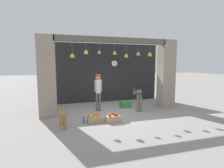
{
  "coord_description": "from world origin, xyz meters",
  "views": [
    {
      "loc": [
        -2.26,
        -7.33,
        2.2
      ],
      "look_at": [
        0.0,
        0.37,
        1.28
      ],
      "focal_mm": 28.0,
      "sensor_mm": 36.0,
      "label": 1
    }
  ],
  "objects": [
    {
      "name": "ground_plane",
      "position": [
        0.0,
        0.0,
        0.0
      ],
      "size": [
        60.0,
        60.0,
        0.0
      ],
      "primitive_type": "plane",
      "color": "gray"
    },
    {
      "name": "water_bottle",
      "position": [
        -1.5,
        -0.98,
        0.12
      ],
      "size": [
        0.07,
        0.07,
        0.26
      ],
      "color": "#2D60AD",
      "rests_on": "ground_plane"
    },
    {
      "name": "worker_stooping",
      "position": [
        1.19,
        0.13,
        0.69
      ],
      "size": [
        0.25,
        0.8,
        1.04
      ],
      "rotation": [
        0.0,
        0.0,
        -0.03
      ],
      "color": "#6B665B",
      "rests_on": "ground_plane"
    },
    {
      "name": "fruit_crate_apples",
      "position": [
        -0.4,
        -1.13,
        0.15
      ],
      "size": [
        0.53,
        0.35,
        0.33
      ],
      "color": "tan",
      "rests_on": "ground_plane"
    },
    {
      "name": "shop_pillar_right",
      "position": [
        2.81,
        0.3,
        1.68
      ],
      "size": [
        0.7,
        0.6,
        3.36
      ],
      "primitive_type": "cube",
      "color": "gray",
      "rests_on": "ground_plane"
    },
    {
      "name": "wall_clock",
      "position": [
        0.76,
        2.48,
        2.23
      ],
      "size": [
        0.35,
        0.03,
        0.35
      ],
      "color": "black"
    },
    {
      "name": "produce_box_green",
      "position": [
        0.85,
        0.84,
        0.16
      ],
      "size": [
        0.52,
        0.42,
        0.32
      ],
      "primitive_type": "cube",
      "color": "#387A42",
      "rests_on": "ground_plane"
    },
    {
      "name": "shop_back_wall",
      "position": [
        0.0,
        2.56,
        1.68
      ],
      "size": [
        6.93,
        0.12,
        3.36
      ],
      "primitive_type": "cube",
      "color": "#232326",
      "rests_on": "ground_plane"
    },
    {
      "name": "shop_pillar_left",
      "position": [
        -2.81,
        0.3,
        1.68
      ],
      "size": [
        0.7,
        0.6,
        3.36
      ],
      "primitive_type": "cube",
      "color": "gray",
      "rests_on": "ground_plane"
    },
    {
      "name": "storefront_awning",
      "position": [
        -0.0,
        0.12,
        3.19
      ],
      "size": [
        5.03,
        0.29,
        0.92
      ],
      "color": "#5B564C"
    },
    {
      "name": "fruit_crate_oranges",
      "position": [
        -1.07,
        -0.93,
        0.12
      ],
      "size": [
        0.57,
        0.41,
        0.29
      ],
      "color": "tan",
      "rests_on": "ground_plane"
    },
    {
      "name": "shopkeeper",
      "position": [
        -0.62,
        0.55,
        1.02
      ],
      "size": [
        0.34,
        0.28,
        1.72
      ],
      "rotation": [
        0.0,
        0.0,
        3.11
      ],
      "color": "#56565B",
      "rests_on": "ground_plane"
    },
    {
      "name": "dog",
      "position": [
        -2.25,
        -1.25,
        0.48
      ],
      "size": [
        0.29,
        0.81,
        0.7
      ],
      "rotation": [
        0.0,
        0.0,
        -1.44
      ],
      "color": "#9E7042",
      "rests_on": "ground_plane"
    }
  ]
}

